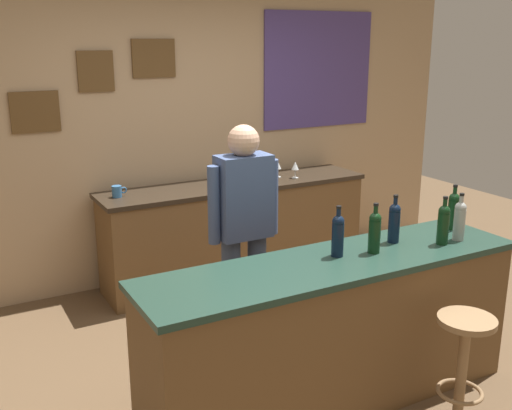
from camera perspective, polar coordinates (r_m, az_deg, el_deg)
The scene contains 15 objects.
ground_plane at distance 4.20m, azimuth 3.75°, elevation -15.32°, with size 10.00×10.00×0.00m, color brown.
back_wall at distance 5.48m, azimuth -7.30°, elevation 7.70°, with size 6.00×0.09×2.80m.
bar_counter at distance 3.69m, azimuth 7.29°, elevation -11.88°, with size 2.38×0.60×0.92m.
side_counter at distance 5.51m, azimuth -1.90°, elevation -2.45°, with size 2.48×0.56×0.90m.
bartender at distance 4.04m, azimuth -1.15°, elevation -1.99°, with size 0.52×0.21×1.62m.
bar_stool at distance 3.63m, azimuth 19.11°, elevation -13.21°, with size 0.32×0.32×0.68m.
wine_bottle_a at distance 3.53m, azimuth 7.78°, elevation -2.75°, with size 0.07×0.07×0.31m.
wine_bottle_b at distance 3.62m, azimuth 11.20°, elevation -2.42°, with size 0.07×0.07×0.31m.
wine_bottle_c at distance 3.83m, azimuth 13.00°, elevation -1.52°, with size 0.07×0.07×0.31m.
wine_bottle_d at distance 3.87m, azimuth 17.38°, elevation -1.65°, with size 0.07×0.07×0.31m.
wine_bottle_e at distance 3.98m, azimuth 18.78°, elevation -1.30°, with size 0.07×0.07×0.31m.
wine_bottle_f at distance 4.20m, azimuth 18.24°, elevation -0.41°, with size 0.07×0.07×0.31m.
wine_glass_a at distance 5.60m, azimuth 2.07°, elevation 3.76°, with size 0.07×0.07×0.16m.
wine_glass_b at distance 5.57m, azimuth 3.74°, elevation 3.68°, with size 0.07×0.07×0.16m.
coffee_mug at distance 5.03m, azimuth -13.05°, elevation 1.27°, with size 0.13×0.08×0.09m.
Camera 1 is at (-1.97, -3.02, 2.16)m, focal length 42.11 mm.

